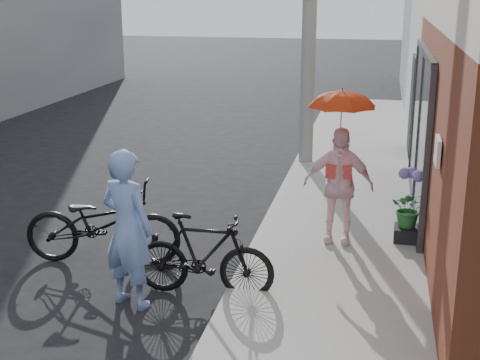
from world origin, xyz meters
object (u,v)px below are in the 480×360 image
(bike_left, at_px, (103,224))
(planter, at_px, (408,234))
(officer, at_px, (128,229))
(kimono_woman, at_px, (338,185))
(bike_right, at_px, (204,255))

(bike_left, xyz_separation_m, planter, (3.95, 1.33, -0.32))
(planter, bearing_deg, bike_left, -161.39)
(officer, relative_size, planter, 4.93)
(bike_left, distance_m, kimono_woman, 3.20)
(planter, bearing_deg, officer, -142.83)
(bike_left, relative_size, bike_right, 1.23)
(bike_left, bearing_deg, officer, -151.71)
(bike_left, distance_m, planter, 4.18)
(bike_right, bearing_deg, kimono_woman, -39.61)
(bike_left, xyz_separation_m, kimono_woman, (2.98, 1.11, 0.39))
(bike_right, relative_size, planter, 4.49)
(officer, height_order, planter, officer)
(kimono_woman, bearing_deg, officer, -134.39)
(bike_right, bearing_deg, bike_left, 65.31)
(officer, height_order, bike_right, officer)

